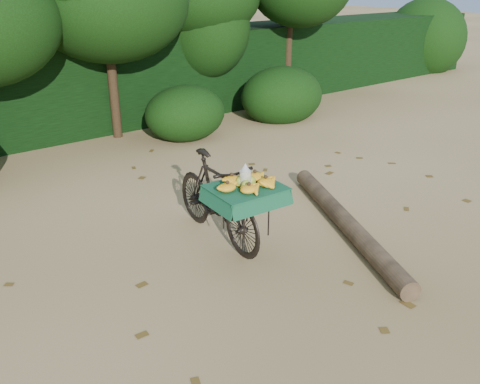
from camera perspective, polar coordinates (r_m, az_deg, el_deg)
ground at (r=6.02m, az=3.94°, el=-6.23°), size 80.00×80.00×0.00m
vendor_bicycle at (r=5.96m, az=-2.51°, el=-0.69°), size 0.80×1.83×1.06m
fallen_log at (r=6.48m, az=11.76°, el=-3.31°), size 1.54×2.93×0.23m
hedge_backdrop at (r=10.96m, az=-18.80°, el=11.22°), size 26.00×1.80×1.80m
tree_row at (r=9.85m, az=-21.61°, el=16.14°), size 14.50×2.00×4.00m
bush_clumps at (r=9.45m, az=-11.32°, el=7.41°), size 8.80×1.70×0.90m
leaf_litter at (r=6.45m, az=0.10°, el=-3.96°), size 7.00×7.30×0.01m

